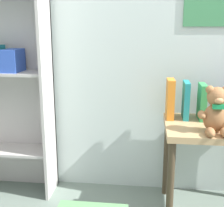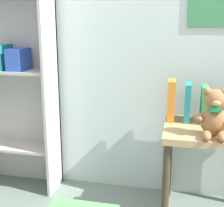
{
  "view_description": "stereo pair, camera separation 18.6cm",
  "coord_description": "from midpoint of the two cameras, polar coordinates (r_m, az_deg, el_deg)",
  "views": [
    {
      "loc": [
        -0.04,
        -0.63,
        1.12
      ],
      "look_at": [
        -0.25,
        1.17,
        0.66
      ],
      "focal_mm": 50.0,
      "sensor_mm": 36.0,
      "label": 1
    },
    {
      "loc": [
        0.14,
        -0.59,
        1.12
      ],
      "look_at": [
        -0.25,
        1.17,
        0.66
      ],
      "focal_mm": 50.0,
      "sensor_mm": 36.0,
      "label": 2
    }
  ],
  "objects": [
    {
      "name": "book_standing_teal",
      "position": [
        1.91,
        10.65,
        0.59
      ],
      "size": [
        0.04,
        0.15,
        0.22
      ],
      "primitive_type": "cube",
      "rotation": [
        0.0,
        0.0,
        -0.02
      ],
      "color": "teal",
      "rests_on": "display_table"
    },
    {
      "name": "book_standing_green",
      "position": [
        1.91,
        13.48,
        0.27
      ],
      "size": [
        0.04,
        0.15,
        0.21
      ],
      "primitive_type": "cube",
      "rotation": [
        0.0,
        0.0,
        -0.0
      ],
      "color": "#33934C",
      "rests_on": "display_table"
    },
    {
      "name": "book_standing_red",
      "position": [
        1.92,
        16.23,
        -0.22
      ],
      "size": [
        0.03,
        0.11,
        0.19
      ],
      "primitive_type": "cube",
      "rotation": [
        0.0,
        0.0,
        0.0
      ],
      "color": "red",
      "rests_on": "display_table"
    },
    {
      "name": "display_table",
      "position": [
        1.87,
        14.94,
        -6.67
      ],
      "size": [
        0.53,
        0.46,
        0.56
      ],
      "color": "tan",
      "rests_on": "ground_plane"
    },
    {
      "name": "book_standing_orange",
      "position": [
        1.89,
        7.85,
        0.81
      ],
      "size": [
        0.05,
        0.13,
        0.24
      ],
      "primitive_type": "cube",
      "rotation": [
        0.0,
        0.0,
        0.03
      ],
      "color": "orange",
      "rests_on": "display_table"
    },
    {
      "name": "teddy_bear",
      "position": [
        1.68,
        15.61,
        -1.51
      ],
      "size": [
        0.19,
        0.17,
        0.25
      ],
      "color": "#99663D",
      "rests_on": "display_table"
    },
    {
      "name": "wall_back",
      "position": [
        2.03,
        5.47,
        17.91
      ],
      "size": [
        4.8,
        0.07,
        2.5
      ],
      "color": "silver",
      "rests_on": "ground_plane"
    },
    {
      "name": "bookshelf_side",
      "position": [
        2.15,
        -21.17,
        7.58
      ],
      "size": [
        0.56,
        0.24,
        1.64
      ],
      "color": "#BCB7B2",
      "rests_on": "ground_plane"
    }
  ]
}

